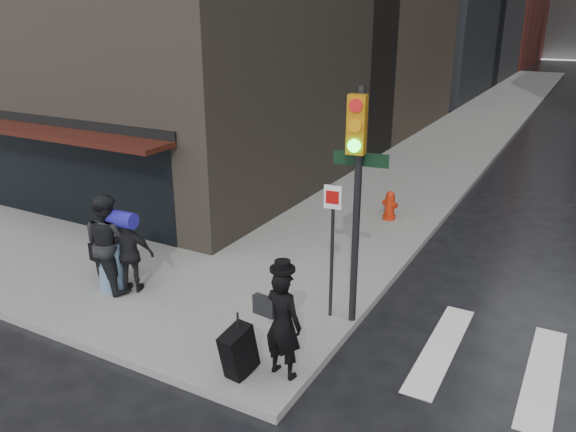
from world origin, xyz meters
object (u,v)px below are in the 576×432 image
at_px(traffic_light, 355,178).
at_px(man_jeans, 108,242).
at_px(man_greycoat, 131,254).
at_px(fire_hydrant, 390,207).
at_px(man_overcoat, 274,328).

bearing_deg(traffic_light, man_jeans, -173.77).
distance_m(man_jeans, traffic_light, 5.07).
xyz_separation_m(man_greycoat, fire_hydrant, (3.08, 6.42, -0.44)).
distance_m(man_greycoat, traffic_light, 4.72).
bearing_deg(man_greycoat, man_jeans, -7.10).
relative_size(man_greycoat, traffic_light, 0.38).
bearing_deg(fire_hydrant, man_jeans, -118.28).
relative_size(man_greycoat, fire_hydrant, 2.03).
height_order(man_overcoat, man_greycoat, man_overcoat).
distance_m(traffic_light, fire_hydrant, 6.04).
bearing_deg(man_jeans, man_greycoat, -156.90).
height_order(man_jeans, man_greycoat, man_jeans).
bearing_deg(man_overcoat, man_greycoat, -8.36).
relative_size(man_jeans, traffic_light, 0.48).
height_order(man_greycoat, fire_hydrant, man_greycoat).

